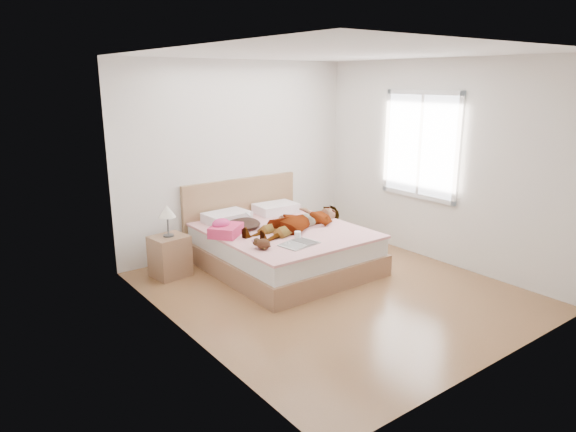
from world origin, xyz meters
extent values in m
plane|color=#512D19|center=(0.00, 0.00, 0.00)|extent=(4.00, 4.00, 0.00)
imported|color=silver|center=(0.21, 0.91, 0.62)|extent=(1.73, 0.92, 0.22)
ellipsoid|color=black|center=(-0.36, 1.36, 0.55)|extent=(0.63, 0.69, 0.09)
cube|color=silver|center=(-0.29, 1.31, 0.67)|extent=(0.06, 0.09, 0.05)
plane|color=white|center=(0.00, 0.00, 2.60)|extent=(4.00, 4.00, 0.00)
plane|color=silver|center=(0.00, 2.00, 1.30)|extent=(3.60, 0.00, 3.60)
plane|color=silver|center=(0.00, -2.00, 1.30)|extent=(3.60, 0.00, 3.60)
plane|color=silver|center=(-1.80, 0.00, 1.30)|extent=(0.00, 4.00, 4.00)
plane|color=white|center=(1.80, 0.00, 1.30)|extent=(0.00, 4.00, 4.00)
cube|color=white|center=(1.78, 0.30, 1.50)|extent=(0.02, 1.10, 1.30)
cube|color=silver|center=(1.78, -0.28, 1.50)|extent=(0.04, 0.06, 1.42)
cube|color=silver|center=(1.78, 0.88, 1.50)|extent=(0.04, 0.06, 1.42)
cube|color=silver|center=(1.78, 0.30, 0.82)|extent=(0.04, 1.22, 0.06)
cube|color=silver|center=(1.78, 0.30, 2.18)|extent=(0.04, 1.22, 0.06)
cube|color=silver|center=(1.77, 0.30, 1.50)|extent=(0.03, 0.04, 1.30)
cube|color=#8A5E40|center=(0.00, 0.95, 0.13)|extent=(1.78, 2.08, 0.26)
cube|color=silver|center=(0.00, 0.95, 0.37)|extent=(1.70, 2.00, 0.22)
cube|color=white|center=(0.00, 0.95, 0.49)|extent=(1.74, 2.04, 0.03)
cube|color=olive|center=(0.00, 1.96, 0.50)|extent=(1.80, 0.07, 1.00)
cube|color=white|center=(-0.40, 1.67, 0.57)|extent=(0.61, 0.44, 0.13)
cube|color=white|center=(0.40, 1.67, 0.57)|extent=(0.60, 0.43, 0.13)
cube|color=#D53A5D|center=(-0.73, 1.13, 0.58)|extent=(0.52, 0.50, 0.13)
ellipsoid|color=#E03C7C|center=(-0.77, 1.17, 0.66)|extent=(0.28, 0.24, 0.12)
cube|color=silver|center=(-0.23, 0.33, 0.52)|extent=(0.47, 0.35, 0.01)
cube|color=white|center=(-0.34, 0.31, 0.53)|extent=(0.25, 0.31, 0.02)
cube|color=#272727|center=(-0.12, 0.35, 0.53)|extent=(0.25, 0.31, 0.02)
cylinder|color=white|center=(-0.11, 0.52, 0.55)|extent=(0.10, 0.10, 0.09)
torus|color=white|center=(-0.07, 0.53, 0.56)|extent=(0.06, 0.03, 0.06)
cylinder|color=black|center=(-0.11, 0.52, 0.59)|extent=(0.09, 0.09, 0.00)
ellipsoid|color=black|center=(-0.66, 0.43, 0.57)|extent=(0.19, 0.21, 0.12)
ellipsoid|color=beige|center=(-0.65, 0.42, 0.58)|extent=(0.10, 0.11, 0.06)
sphere|color=black|center=(-0.69, 0.52, 0.58)|extent=(0.09, 0.09, 0.09)
sphere|color=pink|center=(-0.73, 0.53, 0.60)|extent=(0.03, 0.03, 0.03)
sphere|color=pink|center=(-0.67, 0.56, 0.60)|extent=(0.03, 0.03, 0.03)
ellipsoid|color=black|center=(-0.69, 0.38, 0.54)|extent=(0.05, 0.06, 0.03)
ellipsoid|color=black|center=(-0.59, 0.42, 0.54)|extent=(0.05, 0.06, 0.03)
cube|color=brown|center=(-1.29, 1.53, 0.25)|extent=(0.46, 0.42, 0.51)
cylinder|color=#454545|center=(-1.29, 1.53, 0.52)|extent=(0.15, 0.15, 0.02)
cylinder|color=#505050|center=(-1.29, 1.53, 0.65)|extent=(0.03, 0.03, 0.26)
cone|color=white|center=(-1.29, 1.53, 0.82)|extent=(0.23, 0.23, 0.15)
camera|label=1|loc=(-3.69, -4.07, 2.35)|focal=32.00mm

